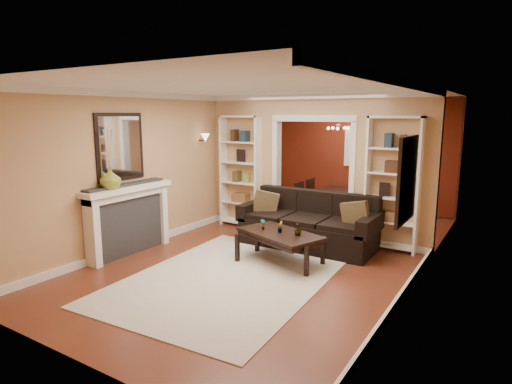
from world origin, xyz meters
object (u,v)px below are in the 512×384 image
Objects in this scene: coffee_table at (280,248)px; bookshelf_right at (393,185)px; sofa at (308,220)px; bookshelf_left at (241,172)px; dining_table at (336,205)px; fireplace at (130,220)px.

coffee_table is 2.25m from bookshelf_right.
sofa is 1.06m from coffee_table.
bookshelf_left is 3.10m from bookshelf_right.
bookshelf_right is at bearing 71.42° from coffee_table.
bookshelf_left is 1.35× the size of dining_table.
fireplace is 1.00× the size of dining_table.
bookshelf_right is at bearing 24.22° from sofa.
bookshelf_right is 4.47m from fireplace.
sofa is 2.28m from dining_table.
bookshelf_right reaches higher than dining_table.
bookshelf_left and bookshelf_right have the same top height.
sofa is 1.43× the size of dining_table.
sofa is at bearing -17.76° from bookshelf_left.
sofa is at bearing -170.88° from dining_table.
dining_table is (-0.36, 2.25, -0.18)m from sofa.
bookshelf_right is 1.35× the size of fireplace.
coffee_table is 2.59m from bookshelf_left.
bookshelf_right is (1.29, 1.61, 0.90)m from coffee_table.
dining_table is at bearing 49.03° from bookshelf_left.
fireplace is (-2.35, -1.95, 0.10)m from sofa.
sofa is 2.02m from bookshelf_left.
fireplace is 4.65m from dining_table.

